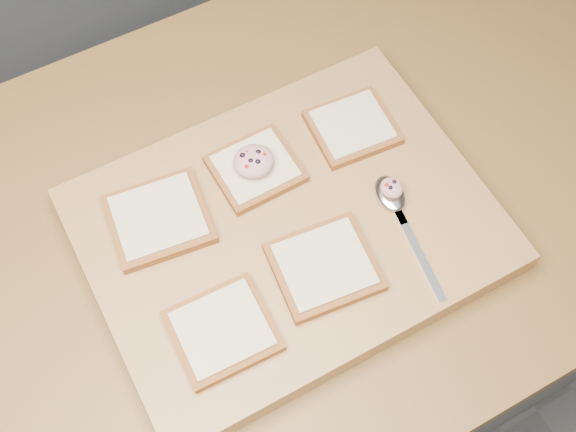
# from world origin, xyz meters

# --- Properties ---
(ground) EXTENTS (4.00, 4.00, 0.00)m
(ground) POSITION_xyz_m (0.00, 0.00, 0.00)
(ground) COLOR #515459
(ground) RESTS_ON ground
(island_counter) EXTENTS (2.00, 0.80, 0.90)m
(island_counter) POSITION_xyz_m (0.00, 0.00, 0.45)
(island_counter) COLOR slate
(island_counter) RESTS_ON ground
(cutting_board) EXTENTS (0.54, 0.41, 0.04)m
(cutting_board) POSITION_xyz_m (0.03, -0.06, 0.92)
(cutting_board) COLOR #A68647
(cutting_board) RESTS_ON island_counter
(bread_far_left) EXTENTS (0.14, 0.13, 0.02)m
(bread_far_left) POSITION_xyz_m (-0.12, 0.03, 0.95)
(bread_far_left) COLOR brown
(bread_far_left) RESTS_ON cutting_board
(bread_far_center) EXTENTS (0.12, 0.11, 0.02)m
(bread_far_center) POSITION_xyz_m (0.03, 0.04, 0.95)
(bread_far_center) COLOR brown
(bread_far_center) RESTS_ON cutting_board
(bread_far_right) EXTENTS (0.12, 0.11, 0.02)m
(bread_far_right) POSITION_xyz_m (0.18, 0.03, 0.95)
(bread_far_right) COLOR brown
(bread_far_right) RESTS_ON cutting_board
(bread_near_left) EXTENTS (0.13, 0.12, 0.02)m
(bread_near_left) POSITION_xyz_m (-0.12, -0.15, 0.95)
(bread_near_left) COLOR brown
(bread_near_left) RESTS_ON cutting_board
(bread_near_center) EXTENTS (0.14, 0.13, 0.02)m
(bread_near_center) POSITION_xyz_m (0.04, -0.14, 0.95)
(bread_near_center) COLOR brown
(bread_near_center) RESTS_ON cutting_board
(tuna_salad_dollop) EXTENTS (0.06, 0.05, 0.03)m
(tuna_salad_dollop) POSITION_xyz_m (0.03, 0.04, 0.97)
(tuna_salad_dollop) COLOR #D78F8A
(tuna_salad_dollop) RESTS_ON bread_far_center
(spoon) EXTENTS (0.05, 0.20, 0.01)m
(spoon) POSITION_xyz_m (0.17, -0.10, 0.95)
(spoon) COLOR silver
(spoon) RESTS_ON cutting_board
(spoon_salad) EXTENTS (0.03, 0.03, 0.02)m
(spoon_salad) POSITION_xyz_m (0.17, -0.09, 0.96)
(spoon_salad) COLOR #D78F8A
(spoon_salad) RESTS_ON spoon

